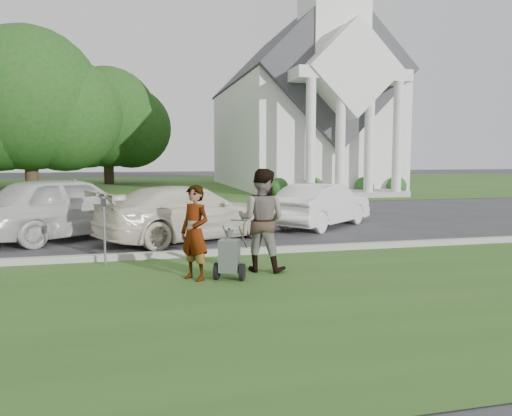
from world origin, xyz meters
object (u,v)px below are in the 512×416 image
object	(u,v)px
person_right	(262,221)
car_b	(68,207)
tree_left	(28,106)
tree_back	(107,122)
striping_cart	(229,257)
car_c	(189,213)
church	(298,101)
person_left	(195,233)
car_d	(322,205)
parking_meter_near	(104,222)

from	to	relation	value
person_right	car_b	world-z (taller)	person_right
tree_left	tree_back	world-z (taller)	tree_left
person_right	tree_left	bearing A→B (deg)	-41.44
striping_cart	person_right	xyz separation A→B (m)	(0.71, 0.54, 0.55)
tree_back	car_b	distance (m)	26.42
car_b	car_c	world-z (taller)	car_b
striping_cart	person_right	bearing A→B (deg)	59.89
church	person_left	distance (m)	26.99
tree_left	tree_back	xyz separation A→B (m)	(4.00, 8.00, -0.38)
tree_back	striping_cart	world-z (taller)	tree_back
car_d	parking_meter_near	bearing A→B (deg)	83.75
striping_cart	car_c	bearing A→B (deg)	116.18
person_left	parking_meter_near	world-z (taller)	person_left
church	car_c	distance (m)	23.07
person_left	car_c	bearing A→B (deg)	136.07
parking_meter_near	car_b	xyz separation A→B (m)	(-1.14, 3.73, -0.03)
tree_back	person_right	bearing A→B (deg)	-82.00
church	person_right	xyz separation A→B (m)	(-8.65, -24.16, -4.97)
person_left	car_b	world-z (taller)	car_b
car_d	tree_back	bearing A→B (deg)	-23.95
church	person_left	bearing A→B (deg)	-112.05
tree_left	striping_cart	distance (m)	25.23
parking_meter_near	car_b	world-z (taller)	car_b
tree_left	striping_cart	xyz separation A→B (m)	(7.65, -23.58, -4.69)
tree_left	tree_back	distance (m)	8.95
church	person_left	world-z (taller)	church
person_left	parking_meter_near	xyz separation A→B (m)	(-1.61, 1.57, 0.04)
person_left	car_b	xyz separation A→B (m)	(-2.75, 5.31, 0.01)
car_b	car_c	xyz separation A→B (m)	(3.09, -1.06, -0.13)
tree_left	car_b	size ratio (longest dim) A/B	2.16
person_left	person_right	size ratio (longest dim) A/B	0.86
car_d	person_right	bearing A→B (deg)	108.17
person_left	car_c	world-z (taller)	person_left
church	tree_left	bearing A→B (deg)	-176.21
parking_meter_near	car_d	xyz separation A→B (m)	(6.19, 4.22, -0.20)
car_c	car_d	xyz separation A→B (m)	(4.24, 1.54, -0.04)
tree_left	parking_meter_near	bearing A→B (deg)	-76.00
church	car_b	distance (m)	23.63
parking_meter_near	car_d	distance (m)	7.49
tree_back	car_d	world-z (taller)	tree_back
car_b	car_c	size ratio (longest dim) A/B	1.01
striping_cart	parking_meter_near	world-z (taller)	parking_meter_near
tree_left	person_left	distance (m)	24.85
tree_left	parking_meter_near	world-z (taller)	tree_left
tree_left	person_left	size ratio (longest dim) A/B	6.38
car_b	person_left	bearing A→B (deg)	172.82
parking_meter_near	car_c	distance (m)	3.31
tree_left	car_b	distance (m)	19.12
tree_left	parking_meter_near	distance (m)	22.93
person_right	parking_meter_near	xyz separation A→B (m)	(-2.91, 1.17, -0.10)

